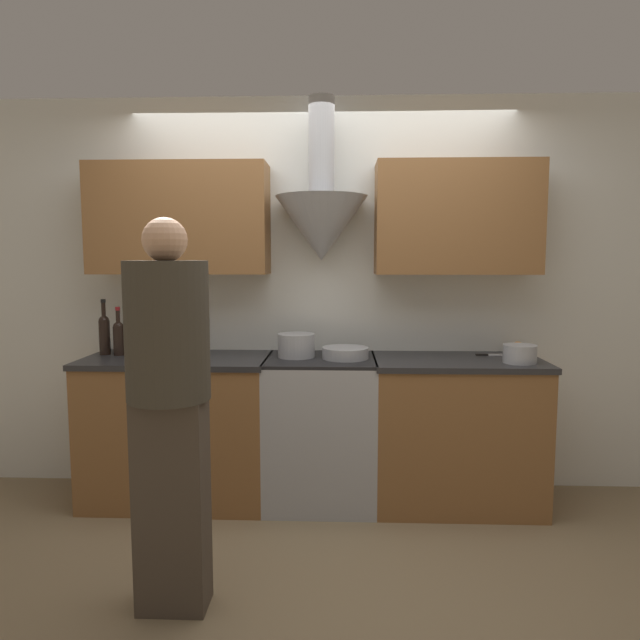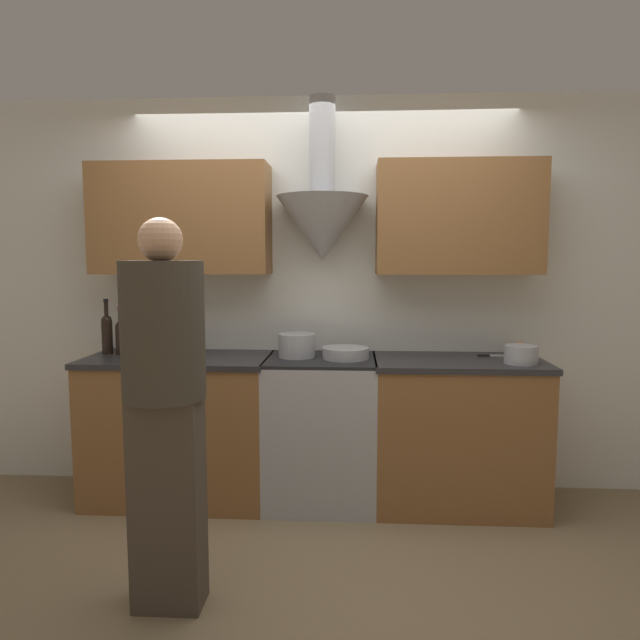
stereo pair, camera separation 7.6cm
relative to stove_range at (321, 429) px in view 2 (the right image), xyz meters
The scene contains 16 objects.
ground_plane 0.56m from the stove_range, 90.00° to the right, with size 12.00×12.00×0.00m, color #847051.
wall_back 1.03m from the stove_range, 94.10° to the left, with size 8.40×0.58×2.60m.
counter_left 0.91m from the stove_range, behind, with size 1.16×0.62×0.93m.
counter_right 0.85m from the stove_range, ahead, with size 1.04×0.62×0.93m.
stove_range is the anchor object (origin of this frame).
wine_bottle_0 1.53m from the stove_range, behind, with size 0.07×0.07×0.36m.
wine_bottle_1 1.43m from the stove_range, behind, with size 0.07×0.07×0.31m.
wine_bottle_2 1.35m from the stove_range, behind, with size 0.07×0.07×0.32m.
wine_bottle_3 1.27m from the stove_range, behind, with size 0.07×0.07×0.32m.
wine_bottle_4 1.19m from the stove_range, behind, with size 0.08×0.08×0.32m.
stock_pot 0.56m from the stove_range, 169.54° to the left, with size 0.23×0.23×0.15m.
mixing_bowl 0.52m from the stove_range, ahead, with size 0.29×0.29×0.07m.
orange_fruit 1.39m from the stove_range, ahead, with size 0.08×0.08×0.08m.
saucepan 1.31m from the stove_range, ahead, with size 0.20×0.20×0.11m.
chefs_knife 1.20m from the stove_range, ahead, with size 0.21×0.04×0.01m.
person_foreground_left 1.39m from the stove_range, 117.94° to the right, with size 0.35×0.35×1.72m.
Camera 2 is at (0.20, -3.21, 1.55)m, focal length 32.00 mm.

